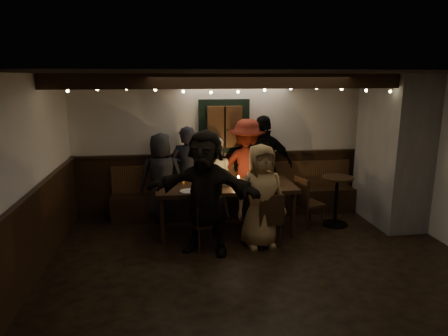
{
  "coord_description": "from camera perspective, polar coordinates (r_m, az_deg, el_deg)",
  "views": [
    {
      "loc": [
        -1.24,
        -4.89,
        2.56
      ],
      "look_at": [
        -0.32,
        1.6,
        1.05
      ],
      "focal_mm": 32.0,
      "sensor_mm": 36.0,
      "label": 1
    }
  ],
  "objects": [
    {
      "name": "chair_near_right",
      "position": [
        6.13,
        6.54,
        -6.98
      ],
      "size": [
        0.42,
        0.42,
        0.84
      ],
      "color": "black",
      "rests_on": "ground"
    },
    {
      "name": "high_top",
      "position": [
        7.22,
        15.77,
        -3.68
      ],
      "size": [
        0.55,
        0.55,
        0.87
      ],
      "color": "black",
      "rests_on": "ground"
    },
    {
      "name": "person_b",
      "position": [
        7.27,
        -5.21,
        -0.66
      ],
      "size": [
        0.7,
        0.55,
        1.7
      ],
      "primitive_type": "imported",
      "rotation": [
        0.0,
        0.0,
        2.89
      ],
      "color": "black",
      "rests_on": "ground"
    },
    {
      "name": "person_f",
      "position": [
        5.8,
        -2.67,
        -3.51
      ],
      "size": [
        1.77,
        1.19,
        1.83
      ],
      "primitive_type": "imported",
      "rotation": [
        0.0,
        0.0,
        -0.42
      ],
      "color": "black",
      "rests_on": "ground"
    },
    {
      "name": "person_a",
      "position": [
        7.23,
        -8.89,
        -1.3
      ],
      "size": [
        0.78,
        0.51,
        1.59
      ],
      "primitive_type": "imported",
      "rotation": [
        0.0,
        0.0,
        3.13
      ],
      "color": "black",
      "rests_on": "ground"
    },
    {
      "name": "person_g",
      "position": [
        6.05,
        5.25,
        -4.03
      ],
      "size": [
        0.84,
        0.61,
        1.59
      ],
      "primitive_type": "imported",
      "rotation": [
        0.0,
        0.0,
        0.14
      ],
      "color": "#9D7B4C",
      "rests_on": "ground"
    },
    {
      "name": "dining_table",
      "position": [
        6.61,
        0.23,
        -3.0
      ],
      "size": [
        2.27,
        0.97,
        0.98
      ],
      "color": "black",
      "rests_on": "ground"
    },
    {
      "name": "chair_end",
      "position": [
        7.01,
        11.57,
        -4.41
      ],
      "size": [
        0.5,
        0.5,
        0.88
      ],
      "color": "black",
      "rests_on": "ground"
    },
    {
      "name": "room",
      "position": [
        6.88,
        11.73,
        0.23
      ],
      "size": [
        6.02,
        5.01,
        2.62
      ],
      "color": "black",
      "rests_on": "ground"
    },
    {
      "name": "person_d",
      "position": [
        7.39,
        3.35,
        0.0
      ],
      "size": [
        1.34,
        1.07,
        1.81
      ],
      "primitive_type": "imported",
      "rotation": [
        0.0,
        0.0,
        2.74
      ],
      "color": "#5E1A11",
      "rests_on": "ground"
    },
    {
      "name": "chair_near_left",
      "position": [
        5.98,
        -2.47,
        -7.47
      ],
      "size": [
        0.47,
        0.47,
        0.84
      ],
      "color": "black",
      "rests_on": "ground"
    },
    {
      "name": "person_e",
      "position": [
        7.42,
        5.72,
        0.27
      ],
      "size": [
        1.12,
        0.52,
        1.87
      ],
      "primitive_type": "imported",
      "rotation": [
        0.0,
        0.0,
        3.2
      ],
      "color": "black",
      "rests_on": "ground"
    },
    {
      "name": "person_c",
      "position": [
        7.34,
        -1.42,
        -1.37
      ],
      "size": [
        0.74,
        0.58,
        1.49
      ],
      "primitive_type": "imported",
      "rotation": [
        0.0,
        0.0,
        3.11
      ],
      "color": "#F2EECC",
      "rests_on": "ground"
    }
  ]
}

